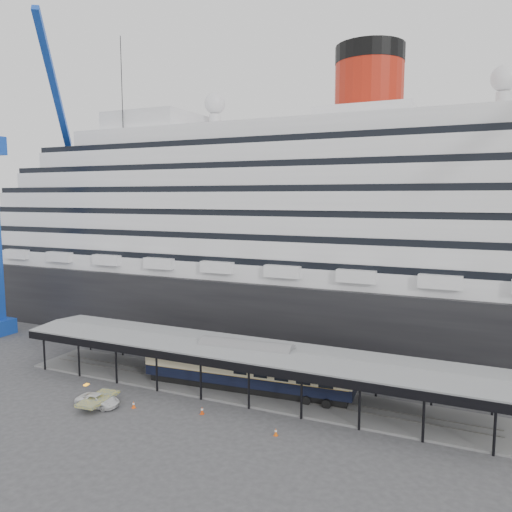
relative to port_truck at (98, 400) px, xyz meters
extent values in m
plane|color=#38383B|center=(11.89, 5.14, -0.65)|extent=(200.00, 200.00, 0.00)
cube|color=black|center=(11.89, 37.14, 4.35)|extent=(130.00, 30.00, 10.00)
cylinder|color=#A91D0D|center=(19.89, 37.14, 36.75)|extent=(10.00, 10.00, 9.00)
cylinder|color=black|center=(19.89, 37.14, 42.00)|extent=(10.10, 10.10, 2.50)
sphere|color=silver|center=(-6.11, 37.14, 37.05)|extent=(3.60, 3.60, 3.60)
sphere|color=silver|center=(37.89, 37.14, 37.05)|extent=(3.60, 3.60, 3.60)
cube|color=slate|center=(11.89, 10.14, -0.53)|extent=(56.00, 8.00, 0.24)
cube|color=slate|center=(11.89, 9.42, -0.37)|extent=(54.00, 0.08, 0.10)
cube|color=slate|center=(11.89, 10.86, -0.37)|extent=(54.00, 0.08, 0.10)
cube|color=black|center=(11.89, 5.64, 3.80)|extent=(56.00, 0.18, 0.90)
cube|color=black|center=(11.89, 14.64, 3.80)|extent=(56.00, 0.18, 0.90)
cube|color=slate|center=(11.89, 10.14, 4.53)|extent=(56.00, 9.00, 0.24)
cube|color=blue|center=(-25.72, 21.01, 38.55)|extent=(12.92, 17.86, 16.80)
cylinder|color=black|center=(-17.33, 26.89, 22.95)|extent=(0.12, 0.12, 47.21)
imported|color=white|center=(0.00, 0.00, 0.00)|extent=(4.85, 2.55, 1.30)
cube|color=black|center=(12.52, 10.14, -0.02)|extent=(23.46, 4.37, 0.78)
cube|color=black|center=(12.52, 10.14, 0.98)|extent=(24.60, 4.90, 1.22)
cube|color=beige|center=(12.52, 10.14, 2.31)|extent=(24.60, 4.94, 1.44)
cube|color=black|center=(12.52, 10.14, 3.25)|extent=(24.60, 4.90, 0.44)
cube|color=#FA550D|center=(3.70, 1.20, -0.64)|extent=(0.50, 0.50, 0.03)
cone|color=#FA550D|center=(3.70, 1.20, -0.26)|extent=(0.42, 0.42, 0.73)
cylinder|color=white|center=(3.70, 1.20, -0.19)|extent=(0.23, 0.23, 0.14)
cube|color=#D23F0B|center=(10.99, 2.88, -0.63)|extent=(0.50, 0.50, 0.03)
cone|color=#D23F0B|center=(10.99, 2.88, -0.23)|extent=(0.42, 0.42, 0.79)
cylinder|color=white|center=(10.99, 2.88, -0.16)|extent=(0.25, 0.25, 0.15)
cube|color=#E75A0C|center=(19.57, 1.70, -0.64)|extent=(0.40, 0.40, 0.03)
cone|color=#E75A0C|center=(19.57, 1.70, -0.27)|extent=(0.33, 0.33, 0.72)
cylinder|color=white|center=(19.57, 1.70, -0.20)|extent=(0.23, 0.23, 0.14)
camera|label=1|loc=(35.99, -39.04, 21.35)|focal=35.00mm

